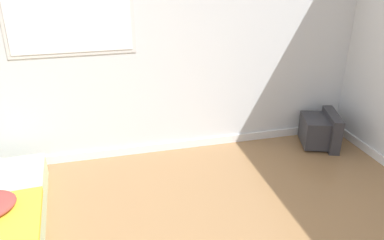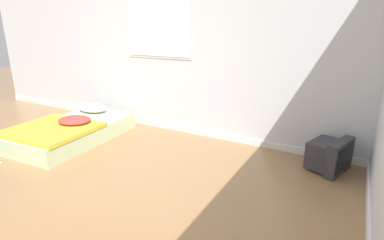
{
  "view_description": "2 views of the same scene",
  "coord_description": "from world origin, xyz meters",
  "views": [
    {
      "loc": [
        0.14,
        -1.13,
        2.02
      ],
      "look_at": [
        0.86,
        1.76,
        0.68
      ],
      "focal_mm": 35.0,
      "sensor_mm": 36.0,
      "label": 1
    },
    {
      "loc": [
        2.63,
        -1.33,
        1.61
      ],
      "look_at": [
        0.94,
        1.7,
        0.51
      ],
      "focal_mm": 28.0,
      "sensor_mm": 36.0,
      "label": 2
    }
  ],
  "objects": [
    {
      "name": "mattress_bed",
      "position": [
        -0.94,
        1.42,
        0.15
      ],
      "size": [
        1.14,
        1.78,
        0.38
      ],
      "color": "beige",
      "rests_on": "ground_plane"
    },
    {
      "name": "crt_tv",
      "position": [
        2.48,
        2.2,
        0.19
      ],
      "size": [
        0.49,
        0.55,
        0.39
      ],
      "color": "#333338",
      "rests_on": "ground_plane"
    },
    {
      "name": "ground_plane",
      "position": [
        0.0,
        0.0,
        0.0
      ],
      "size": [
        20.0,
        20.0,
        0.0
      ],
      "primitive_type": "plane",
      "color": "#997047"
    },
    {
      "name": "wall_back",
      "position": [
        -0.0,
        2.54,
        1.29
      ],
      "size": [
        8.18,
        0.08,
        2.6
      ],
      "color": "silver",
      "rests_on": "ground_plane"
    }
  ]
}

